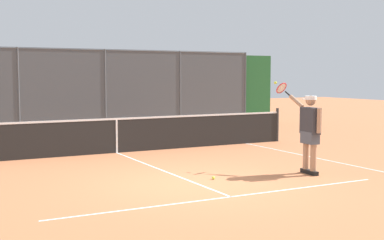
% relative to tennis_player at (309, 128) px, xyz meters
% --- Properties ---
extents(ground_plane, '(60.00, 60.00, 0.00)m').
position_rel_tennis_player_xyz_m(ground_plane, '(2.63, -0.24, -1.00)').
color(ground_plane, '#B76B42').
extents(court_line_markings, '(8.54, 10.77, 0.01)m').
position_rel_tennis_player_xyz_m(court_line_markings, '(2.63, 1.33, -1.00)').
color(court_line_markings, white).
rests_on(court_line_markings, ground).
extents(fence_backdrop, '(18.99, 1.37, 3.11)m').
position_rel_tennis_player_xyz_m(fence_backdrop, '(2.63, -11.23, 0.49)').
color(fence_backdrop, '#474C51').
rests_on(fence_backdrop, ground).
extents(tennis_net, '(10.97, 0.09, 1.07)m').
position_rel_tennis_player_xyz_m(tennis_net, '(2.63, -4.86, -0.50)').
color(tennis_net, '#2D2D2D').
rests_on(tennis_net, ground).
extents(tennis_player, '(0.41, 1.42, 1.99)m').
position_rel_tennis_player_xyz_m(tennis_player, '(0.00, 0.00, 0.00)').
color(tennis_player, black).
rests_on(tennis_player, ground).
extents(tennis_ball_by_sideline, '(0.07, 0.07, 0.07)m').
position_rel_tennis_player_xyz_m(tennis_ball_by_sideline, '(2.13, -0.43, -0.97)').
color(tennis_ball_by_sideline, '#C1D138').
rests_on(tennis_ball_by_sideline, ground).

